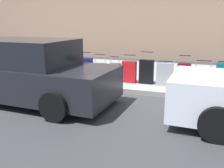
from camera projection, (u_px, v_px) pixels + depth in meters
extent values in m
plane|color=#333335|center=(115.00, 93.00, 7.24)|extent=(40.00, 40.00, 0.00)
cube|color=gray|center=(136.00, 74.00, 9.51)|extent=(18.00, 5.00, 0.14)
cube|color=#0F606B|center=(223.00, 76.00, 6.96)|extent=(0.39, 0.22, 0.76)
cube|color=black|center=(223.00, 76.00, 6.96)|extent=(0.39, 0.05, 0.77)
cylinder|color=gray|center=(218.00, 62.00, 6.91)|extent=(0.02, 0.02, 0.04)
cylinder|color=black|center=(224.00, 61.00, 6.85)|extent=(0.32, 0.03, 0.02)
cylinder|color=black|center=(215.00, 88.00, 7.10)|extent=(0.04, 0.02, 0.04)
cube|color=navy|center=(202.00, 79.00, 7.15)|extent=(0.47, 0.20, 0.52)
cube|color=black|center=(202.00, 79.00, 7.15)|extent=(0.47, 0.04, 0.53)
cylinder|color=gray|center=(211.00, 66.00, 6.99)|extent=(0.02, 0.02, 0.27)
cylinder|color=gray|center=(196.00, 65.00, 7.12)|extent=(0.02, 0.02, 0.27)
cylinder|color=black|center=(204.00, 61.00, 7.02)|extent=(0.40, 0.03, 0.02)
cylinder|color=black|center=(209.00, 88.00, 7.15)|extent=(0.04, 0.02, 0.04)
cylinder|color=black|center=(194.00, 87.00, 7.28)|extent=(0.04, 0.02, 0.04)
cube|color=maroon|center=(184.00, 75.00, 7.35)|extent=(0.38, 0.23, 0.68)
cube|color=black|center=(184.00, 75.00, 7.35)|extent=(0.38, 0.05, 0.70)
cylinder|color=gray|center=(190.00, 60.00, 7.19)|extent=(0.02, 0.02, 0.22)
cylinder|color=gray|center=(179.00, 59.00, 7.28)|extent=(0.02, 0.02, 0.22)
cylinder|color=black|center=(185.00, 56.00, 7.21)|extent=(0.31, 0.03, 0.02)
cylinder|color=black|center=(189.00, 86.00, 7.38)|extent=(0.04, 0.02, 0.04)
cylinder|color=black|center=(177.00, 85.00, 7.47)|extent=(0.04, 0.02, 0.04)
cube|color=#9EA0A8|center=(165.00, 74.00, 7.39)|extent=(0.50, 0.27, 0.69)
cube|color=black|center=(165.00, 74.00, 7.39)|extent=(0.49, 0.09, 0.70)
cylinder|color=gray|center=(173.00, 62.00, 7.26)|extent=(0.02, 0.02, 0.04)
cylinder|color=gray|center=(158.00, 62.00, 7.35)|extent=(0.02, 0.02, 0.04)
cylinder|color=black|center=(165.00, 61.00, 7.30)|extent=(0.42, 0.07, 0.02)
cylinder|color=black|center=(171.00, 85.00, 7.43)|extent=(0.05, 0.02, 0.04)
cylinder|color=black|center=(157.00, 84.00, 7.52)|extent=(0.05, 0.02, 0.04)
cube|color=black|center=(146.00, 72.00, 7.64)|extent=(0.43, 0.19, 0.73)
cube|color=black|center=(146.00, 72.00, 7.64)|extent=(0.44, 0.04, 0.74)
cylinder|color=gray|center=(153.00, 56.00, 7.46)|extent=(0.02, 0.02, 0.24)
cylinder|color=gray|center=(141.00, 56.00, 7.58)|extent=(0.02, 0.02, 0.24)
cylinder|color=black|center=(147.00, 52.00, 7.49)|extent=(0.37, 0.03, 0.02)
cylinder|color=black|center=(152.00, 83.00, 7.66)|extent=(0.04, 0.02, 0.04)
cylinder|color=black|center=(140.00, 82.00, 7.79)|extent=(0.04, 0.02, 0.04)
cube|color=red|center=(129.00, 72.00, 7.80)|extent=(0.44, 0.20, 0.66)
cube|color=black|center=(129.00, 72.00, 7.80)|extent=(0.45, 0.05, 0.67)
cylinder|color=gray|center=(135.00, 59.00, 7.63)|extent=(0.02, 0.02, 0.20)
cylinder|color=gray|center=(124.00, 58.00, 7.75)|extent=(0.02, 0.02, 0.20)
cylinder|color=black|center=(129.00, 55.00, 7.67)|extent=(0.38, 0.03, 0.02)
cylinder|color=black|center=(135.00, 82.00, 7.81)|extent=(0.04, 0.02, 0.04)
cylinder|color=black|center=(123.00, 81.00, 7.94)|extent=(0.04, 0.02, 0.04)
cube|color=#59601E|center=(115.00, 72.00, 8.04)|extent=(0.36, 0.21, 0.56)
cube|color=black|center=(115.00, 72.00, 8.04)|extent=(0.35, 0.06, 0.57)
cylinder|color=gray|center=(119.00, 60.00, 7.89)|extent=(0.02, 0.02, 0.22)
cylinder|color=gray|center=(111.00, 60.00, 8.00)|extent=(0.02, 0.02, 0.22)
cylinder|color=black|center=(115.00, 57.00, 7.91)|extent=(0.28, 0.05, 0.02)
cylinder|color=black|center=(119.00, 80.00, 8.04)|extent=(0.05, 0.02, 0.04)
cylinder|color=black|center=(111.00, 79.00, 8.16)|extent=(0.05, 0.02, 0.04)
cube|color=#0F606B|center=(100.00, 72.00, 8.11)|extent=(0.41, 0.28, 0.55)
cube|color=black|center=(100.00, 72.00, 8.11)|extent=(0.40, 0.08, 0.56)
cylinder|color=gray|center=(105.00, 59.00, 7.96)|extent=(0.02, 0.02, 0.29)
cylinder|color=gray|center=(95.00, 59.00, 8.04)|extent=(0.02, 0.02, 0.29)
cylinder|color=black|center=(100.00, 54.00, 7.97)|extent=(0.33, 0.05, 0.02)
cylinder|color=black|center=(105.00, 80.00, 8.13)|extent=(0.05, 0.02, 0.04)
cylinder|color=black|center=(95.00, 79.00, 8.21)|extent=(0.05, 0.02, 0.04)
cube|color=navy|center=(86.00, 68.00, 8.29)|extent=(0.45, 0.24, 0.69)
cube|color=black|center=(86.00, 68.00, 8.29)|extent=(0.44, 0.07, 0.71)
cylinder|color=gray|center=(91.00, 55.00, 8.10)|extent=(0.02, 0.02, 0.19)
cylinder|color=gray|center=(81.00, 55.00, 8.25)|extent=(0.02, 0.02, 0.19)
cylinder|color=black|center=(86.00, 52.00, 8.15)|extent=(0.37, 0.05, 0.02)
cylinder|color=black|center=(91.00, 79.00, 8.29)|extent=(0.05, 0.02, 0.04)
cylinder|color=black|center=(81.00, 78.00, 8.44)|extent=(0.05, 0.02, 0.04)
cube|color=maroon|center=(72.00, 69.00, 8.39)|extent=(0.38, 0.25, 0.62)
cube|color=black|center=(72.00, 69.00, 8.39)|extent=(0.37, 0.07, 0.63)
cylinder|color=gray|center=(75.00, 55.00, 8.22)|extent=(0.02, 0.02, 0.31)
cylinder|color=gray|center=(67.00, 55.00, 8.34)|extent=(0.02, 0.02, 0.31)
cylinder|color=black|center=(71.00, 51.00, 8.24)|extent=(0.30, 0.05, 0.02)
cylinder|color=black|center=(76.00, 78.00, 8.40)|extent=(0.05, 0.02, 0.04)
cylinder|color=black|center=(68.00, 77.00, 8.53)|extent=(0.05, 0.02, 0.04)
cylinder|color=red|center=(55.00, 66.00, 8.63)|extent=(0.20, 0.20, 0.69)
sphere|color=red|center=(55.00, 55.00, 8.54)|extent=(0.21, 0.21, 0.21)
cylinder|color=red|center=(51.00, 65.00, 8.67)|extent=(0.09, 0.10, 0.09)
cylinder|color=red|center=(59.00, 66.00, 8.58)|extent=(0.09, 0.10, 0.09)
cylinder|color=#333338|center=(37.00, 67.00, 8.70)|extent=(0.14, 0.14, 0.66)
cylinder|color=black|center=(217.00, 124.00, 4.24)|extent=(0.65, 0.24, 0.64)
cylinder|color=black|center=(216.00, 95.00, 5.89)|extent=(0.65, 0.24, 0.64)
cube|color=black|center=(28.00, 80.00, 6.39)|extent=(4.60, 1.98, 0.77)
cube|color=black|center=(25.00, 52.00, 6.21)|extent=(2.42, 1.74, 0.63)
cylinder|color=black|center=(11.00, 77.00, 7.76)|extent=(0.65, 0.25, 0.64)
cylinder|color=black|center=(54.00, 106.00, 5.13)|extent=(0.65, 0.25, 0.64)
cylinder|color=black|center=(93.00, 86.00, 6.75)|extent=(0.65, 0.25, 0.64)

